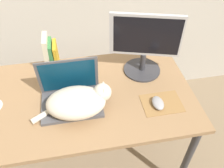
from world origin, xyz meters
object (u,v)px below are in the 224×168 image
at_px(external_monitor, 145,44).
at_px(book_row, 51,56).
at_px(computer_mouse, 158,103).
at_px(cat, 78,102).
at_px(laptop, 71,96).

xyz_separation_m(external_monitor, book_row, (-0.57, 0.11, -0.09)).
distance_m(external_monitor, book_row, 0.59).
bearing_deg(external_monitor, computer_mouse, -88.95).
xyz_separation_m(cat, computer_mouse, (0.44, -0.04, -0.05)).
relative_size(laptop, computer_mouse, 3.27).
bearing_deg(book_row, cat, -69.90).
relative_size(cat, external_monitor, 1.08).
height_order(external_monitor, computer_mouse, external_monitor).
distance_m(cat, computer_mouse, 0.44).
bearing_deg(computer_mouse, laptop, 166.11).
bearing_deg(laptop, external_monitor, 22.16).
distance_m(laptop, external_monitor, 0.53).
xyz_separation_m(laptop, cat, (0.04, -0.07, 0.02)).
relative_size(cat, computer_mouse, 4.33).
height_order(cat, computer_mouse, cat).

